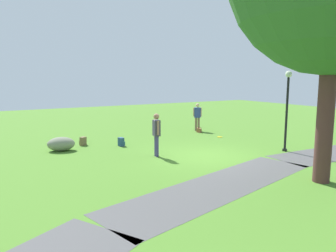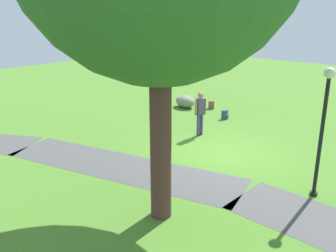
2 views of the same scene
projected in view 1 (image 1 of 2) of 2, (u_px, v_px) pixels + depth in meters
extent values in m
plane|color=#4D7F2A|center=(207.00, 156.00, 13.30)|extent=(48.00, 48.00, 0.00)
cube|color=#504E4F|center=(220.00, 185.00, 9.72)|extent=(8.24, 3.79, 0.01)
cylinder|color=#54302D|center=(325.00, 115.00, 9.78)|extent=(0.50, 0.50, 4.14)
cylinder|color=black|center=(285.00, 150.00, 14.23)|extent=(0.20, 0.20, 0.10)
cylinder|color=black|center=(287.00, 115.00, 14.00)|extent=(0.10, 0.10, 3.18)
sphere|color=white|center=(289.00, 74.00, 13.74)|extent=(0.28, 0.28, 0.28)
ellipsoid|color=gray|center=(61.00, 144.00, 14.24)|extent=(1.36, 1.13, 0.61)
cylinder|color=#7C604C|center=(196.00, 124.00, 19.48)|extent=(0.13, 0.13, 0.80)
cylinder|color=#7C604C|center=(199.00, 124.00, 19.48)|extent=(0.13, 0.13, 0.80)
cube|color=#354392|center=(197.00, 113.00, 19.37)|extent=(0.43, 0.40, 0.60)
cylinder|color=beige|center=(194.00, 112.00, 19.38)|extent=(0.08, 0.08, 0.53)
cylinder|color=beige|center=(201.00, 112.00, 19.36)|extent=(0.08, 0.08, 0.53)
sphere|color=beige|center=(198.00, 105.00, 19.31)|extent=(0.22, 0.22, 0.22)
cylinder|color=#463D76|center=(156.00, 146.00, 13.30)|extent=(0.13, 0.13, 0.85)
cylinder|color=#463D76|center=(157.00, 146.00, 13.15)|extent=(0.13, 0.13, 0.85)
cube|color=#453E51|center=(156.00, 128.00, 13.12)|extent=(0.31, 0.40, 0.64)
cylinder|color=#A7735B|center=(155.00, 126.00, 13.32)|extent=(0.08, 0.08, 0.57)
cylinder|color=#A7735B|center=(158.00, 128.00, 12.90)|extent=(0.08, 0.08, 0.57)
sphere|color=#A7735B|center=(156.00, 116.00, 13.05)|extent=(0.23, 0.23, 0.23)
cube|color=brown|center=(199.00, 130.00, 18.94)|extent=(0.15, 0.33, 0.24)
torus|color=brown|center=(199.00, 127.00, 18.92)|extent=(0.30, 0.30, 0.02)
cube|color=brown|center=(83.00, 141.00, 15.38)|extent=(0.34, 0.33, 0.40)
cube|color=brown|center=(81.00, 143.00, 15.44)|extent=(0.19, 0.17, 0.18)
cube|color=navy|center=(121.00, 142.00, 15.22)|extent=(0.23, 0.30, 0.40)
cube|color=#1F5778|center=(124.00, 143.00, 15.31)|extent=(0.08, 0.20, 0.18)
cylinder|color=gold|center=(220.00, 137.00, 17.51)|extent=(0.27, 0.27, 0.02)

